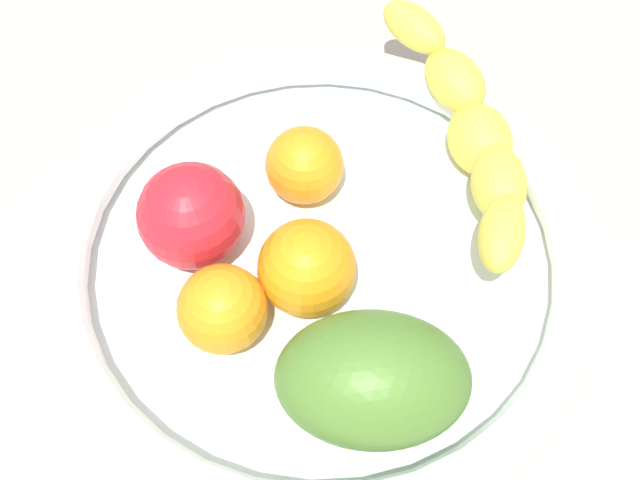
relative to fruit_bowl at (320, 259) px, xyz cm
name	(u,v)px	position (x,y,z in cm)	size (l,w,h in cm)	color
kitchen_counter	(320,287)	(0.00, 0.00, -3.67)	(120.00, 120.00, 3.00)	#B4A697
fruit_bowl	(320,259)	(0.00, 0.00, 0.00)	(34.36, 34.36, 4.23)	white
banana_draped_left	(471,131)	(12.52, -3.15, 2.67)	(15.98, 18.63, 6.00)	yellow
orange_front	(307,268)	(-2.05, -0.52, 2.34)	(5.98, 5.98, 5.98)	orange
orange_mid_left	(304,165)	(4.19, 4.35, 1.93)	(5.16, 5.16, 5.16)	orange
orange_mid_right	(222,309)	(-7.05, 1.91, 2.05)	(5.39, 5.39, 5.39)	orange
mango_green	(373,379)	(-5.76, -7.82, 2.91)	(10.87, 7.83, 7.11)	#507F2E
tomato_red	(191,216)	(-3.47, 7.30, 2.72)	(6.74, 6.74, 6.74)	red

